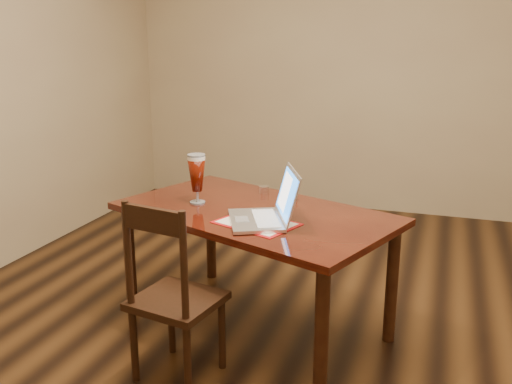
% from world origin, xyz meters
% --- Properties ---
extents(ground, '(5.00, 5.00, 0.00)m').
position_xyz_m(ground, '(0.00, 0.00, 0.00)').
color(ground, black).
rests_on(ground, ground).
extents(dining_table, '(1.64, 1.27, 0.95)m').
position_xyz_m(dining_table, '(-0.31, 0.06, 0.61)').
color(dining_table, '#481509').
rests_on(dining_table, ground).
extents(dining_chair, '(0.43, 0.42, 0.88)m').
position_xyz_m(dining_chair, '(-0.50, -0.52, 0.41)').
color(dining_chair, black).
rests_on(dining_chair, ground).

